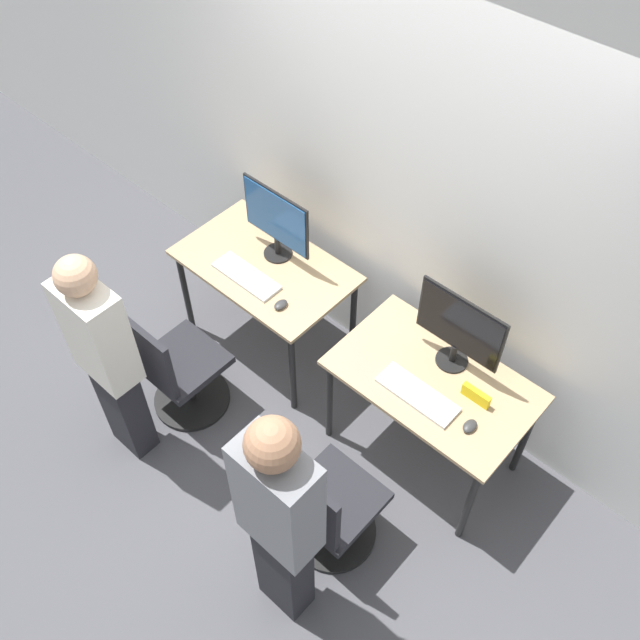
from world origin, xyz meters
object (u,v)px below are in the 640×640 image
office_chair_left (178,372)px  person_right (280,520)px  monitor_left (276,221)px  keyboard_left (246,276)px  monitor_right (459,329)px  mouse_right (470,426)px  keyboard_right (417,395)px  office_chair_right (327,511)px  person_left (106,356)px  mouse_left (281,305)px

office_chair_left → person_right: 1.47m
monitor_left → office_chair_left: 1.08m
keyboard_left → monitor_right: size_ratio=0.89×
mouse_right → monitor_right: bearing=137.4°
keyboard_right → office_chair_right: size_ratio=0.51×
person_left → keyboard_left: bearing=86.1°
keyboard_right → office_chair_right: bearing=-93.7°
mouse_left → mouse_right: bearing=2.4°
office_chair_right → mouse_right: bearing=62.2°
person_left → office_chair_right: size_ratio=1.77×
monitor_left → keyboard_left: (0.00, -0.27, -0.26)m
monitor_right → office_chair_right: 1.16m
office_chair_left → monitor_right: size_ratio=1.74×
monitor_right → person_right: size_ratio=0.30×
keyboard_left → mouse_right: (1.57, 0.03, 0.01)m
keyboard_right → keyboard_left: bearing=-179.8°
person_left → keyboard_right: size_ratio=3.46×
monitor_right → person_right: (0.00, -1.32, -0.11)m
mouse_left → mouse_right: same height
monitor_right → keyboard_left: bearing=-166.2°
monitor_left → keyboard_left: size_ratio=1.13×
mouse_right → person_right: person_right is taller
mouse_left → keyboard_right: (0.95, 0.03, -0.01)m
person_left → monitor_right: size_ratio=3.08×
keyboard_left → person_right: person_right is taller
person_left → office_chair_right: bearing=13.4°
office_chair_left → keyboard_right: 1.48m
monitor_left → person_left: bearing=-93.1°
keyboard_left → keyboard_right: same height
keyboard_left → person_left: size_ratio=0.29×
office_chair_left → office_chair_right: (1.25, -0.06, 0.00)m
office_chair_left → mouse_right: bearing=20.8°
office_chair_left → person_right: (1.30, -0.42, 0.55)m
person_right → monitor_left: bearing=134.8°
mouse_right → person_right: bearing=-106.4°
person_left → monitor_left: bearing=86.9°
office_chair_right → person_right: 0.66m
office_chair_left → monitor_right: 1.70m
office_chair_left → keyboard_right: size_ratio=1.96×
monitor_right → office_chair_right: monitor_right is taller
keyboard_left → mouse_left: size_ratio=4.95×
keyboard_left → monitor_left: bearing=90.0°
monitor_right → mouse_right: bearing=-42.6°
monitor_right → mouse_right: 0.49m
monitor_right → person_right: bearing=-89.8°
person_right → office_chair_right: bearing=97.3°
office_chair_left → mouse_right: office_chair_left is taller
keyboard_left → person_left: 0.96m
office_chair_left → person_right: bearing=-18.1°
mouse_left → monitor_left: bearing=136.3°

